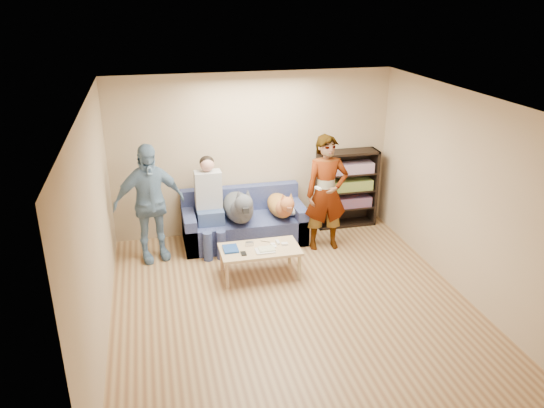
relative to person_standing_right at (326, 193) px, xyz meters
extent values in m
plane|color=brown|center=(-0.93, -1.57, -0.89)|extent=(5.00, 5.00, 0.00)
plane|color=white|center=(-0.93, -1.57, 1.71)|extent=(5.00, 5.00, 0.00)
plane|color=tan|center=(-0.93, 0.93, 0.41)|extent=(4.50, 0.00, 4.50)
plane|color=tan|center=(-0.93, -4.07, 0.41)|extent=(4.50, 0.00, 4.50)
plane|color=tan|center=(-3.18, -1.57, 0.41)|extent=(0.00, 5.00, 5.00)
plane|color=tan|center=(1.32, -1.57, 0.41)|extent=(0.00, 5.00, 5.00)
ellipsoid|color=#A7A7AC|center=(-0.42, 0.41, -0.40)|extent=(0.40, 0.34, 0.14)
imported|color=gray|center=(0.00, 0.00, 0.00)|extent=(0.68, 0.46, 1.79)
imported|color=#7295B7|center=(-2.61, 0.23, -0.01)|extent=(1.11, 0.67, 1.77)
cube|color=white|center=(-0.20, -0.20, 0.17)|extent=(0.07, 0.13, 0.03)
cube|color=navy|center=(-1.57, -0.60, -0.46)|extent=(0.20, 0.26, 0.03)
cube|color=silver|center=(-1.12, -0.75, -0.47)|extent=(0.26, 0.20, 0.02)
cube|color=beige|center=(-1.09, -0.73, -0.45)|extent=(0.22, 0.17, 0.01)
cube|color=silver|center=(-1.29, -0.53, -0.45)|extent=(0.11, 0.06, 0.05)
cube|color=silver|center=(-0.89, -0.55, -0.46)|extent=(0.04, 0.13, 0.03)
cube|color=white|center=(-0.81, -0.63, -0.46)|extent=(0.09, 0.06, 0.03)
cylinder|color=white|center=(-0.97, -0.67, -0.46)|extent=(0.07, 0.07, 0.02)
cylinder|color=white|center=(-0.97, -0.59, -0.46)|extent=(0.07, 0.07, 0.02)
cylinder|color=orange|center=(-1.19, -0.81, -0.47)|extent=(0.13, 0.06, 0.01)
cylinder|color=black|center=(-1.05, -0.47, -0.47)|extent=(0.13, 0.08, 0.01)
cube|color=black|center=(-1.42, -0.77, -0.47)|extent=(0.07, 0.12, 0.02)
cube|color=#515B93|center=(-1.18, 0.48, -0.68)|extent=(1.90, 0.85, 0.42)
cube|color=#515B93|center=(-1.18, 0.81, -0.27)|extent=(1.90, 0.18, 0.40)
cube|color=#515B93|center=(-2.04, 0.48, -0.60)|extent=(0.18, 0.85, 0.58)
cube|color=#515B93|center=(-0.32, 0.48, -0.60)|extent=(0.18, 0.85, 0.58)
cube|color=#3B4E82|center=(-1.72, 0.40, -0.36)|extent=(0.40, 0.38, 0.22)
cylinder|color=#3B4D83|center=(-1.82, -0.02, -0.68)|extent=(0.14, 0.14, 0.47)
cylinder|color=#3D4B87|center=(-1.62, -0.02, -0.68)|extent=(0.14, 0.14, 0.47)
cube|color=silver|center=(-1.72, 0.50, 0.03)|extent=(0.40, 0.24, 0.58)
sphere|color=tan|center=(-1.72, 0.50, 0.43)|extent=(0.21, 0.21, 0.21)
ellipsoid|color=black|center=(-1.72, 0.53, 0.46)|extent=(0.22, 0.22, 0.19)
ellipsoid|color=#45474E|center=(-1.28, 0.44, -0.28)|extent=(0.45, 0.94, 0.39)
sphere|color=#4F515A|center=(-1.28, 0.11, -0.19)|extent=(0.34, 0.34, 0.34)
sphere|color=#4A4C54|center=(-1.28, -0.06, -0.03)|extent=(0.27, 0.27, 0.27)
cube|color=black|center=(-1.28, -0.19, -0.07)|extent=(0.09, 0.13, 0.08)
cone|color=#4D4F58|center=(-1.35, -0.04, 0.11)|extent=(0.09, 0.09, 0.13)
cone|color=#474A51|center=(-1.21, -0.04, 0.11)|extent=(0.09, 0.09, 0.13)
cylinder|color=#52535D|center=(-1.28, 0.86, -0.32)|extent=(0.05, 0.31, 0.18)
ellipsoid|color=#B77537|center=(-0.61, 0.45, -0.32)|extent=(0.36, 0.75, 0.31)
sphere|color=#C3703B|center=(-0.61, 0.15, -0.24)|extent=(0.27, 0.27, 0.27)
sphere|color=#B25836|center=(-0.61, -0.01, -0.12)|extent=(0.22, 0.22, 0.22)
cube|color=brown|center=(-0.61, -0.13, -0.15)|extent=(0.07, 0.10, 0.06)
cone|color=#A85433|center=(-0.68, 0.01, 0.00)|extent=(0.07, 0.07, 0.10)
cone|color=#A87333|center=(-0.55, 0.01, 0.00)|extent=(0.07, 0.07, 0.10)
cylinder|color=#B97038|center=(-0.61, 0.84, -0.35)|extent=(0.04, 0.25, 0.14)
cube|color=tan|center=(-1.17, -0.65, -0.49)|extent=(1.10, 0.60, 0.04)
cylinder|color=tan|center=(-1.67, -0.90, -0.70)|extent=(0.05, 0.05, 0.38)
cylinder|color=tan|center=(-0.67, -0.90, -0.70)|extent=(0.05, 0.05, 0.38)
cylinder|color=#D5A883|center=(-1.67, -0.40, -0.70)|extent=(0.05, 0.05, 0.38)
cylinder|color=#D7C184|center=(-0.67, -0.40, -0.70)|extent=(0.05, 0.05, 0.38)
cube|color=black|center=(0.14, 0.75, -0.24)|extent=(0.04, 0.34, 1.30)
cube|color=black|center=(1.10, 0.75, -0.24)|extent=(0.04, 0.34, 1.30)
cube|color=black|center=(0.62, 0.75, 0.39)|extent=(1.00, 0.34, 0.04)
cube|color=black|center=(0.62, 0.75, -0.87)|extent=(1.00, 0.34, 0.04)
cube|color=black|center=(0.62, 0.91, -0.24)|extent=(1.00, 0.02, 1.30)
cube|color=black|center=(0.62, 0.75, -0.57)|extent=(0.94, 0.32, 0.03)
cube|color=black|center=(0.62, 0.75, -0.27)|extent=(0.94, 0.32, 0.02)
cube|color=black|center=(0.62, 0.75, 0.03)|extent=(0.94, 0.32, 0.02)
cube|color=#B23333|center=(0.62, 0.73, -0.48)|extent=(0.84, 0.24, 0.17)
cube|color=gold|center=(0.62, 0.73, -0.18)|extent=(0.84, 0.24, 0.17)
cube|color=#994C99|center=(0.62, 0.73, 0.12)|extent=(0.84, 0.24, 0.17)
camera|label=1|loc=(-2.52, -7.07, 2.81)|focal=35.00mm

